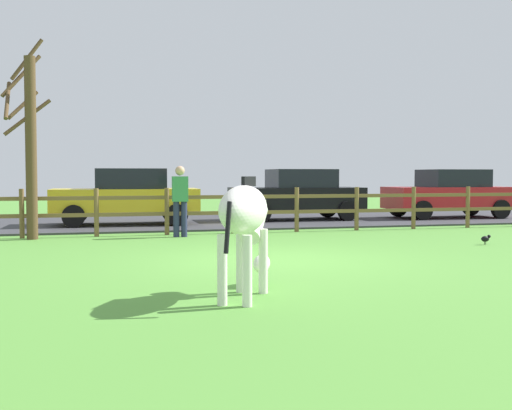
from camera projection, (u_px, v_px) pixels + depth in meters
ground_plane at (274, 260)px, 10.64m from camera, size 60.00×60.00×0.00m
parking_asphalt at (189, 220)px, 19.61m from camera, size 28.00×7.40×0.05m
paddock_fence at (201, 208)px, 15.34m from camera, size 21.37×0.11×1.12m
bare_tree at (29, 139)px, 14.01m from camera, size 1.07×1.17×4.51m
zebra at (245, 218)px, 7.33m from camera, size 1.14×1.76×1.41m
crow_on_grass at (486, 239)px, 12.98m from camera, size 0.21×0.10×0.20m
parked_car_red at (449, 193)px, 20.51m from camera, size 4.05×1.98×1.56m
parked_car_yellow at (127, 196)px, 17.69m from camera, size 4.07×2.02×1.56m
parked_car_black at (297, 194)px, 19.58m from camera, size 4.02×1.91×1.56m
visitor_near_fence at (180, 198)px, 14.59m from camera, size 0.37×0.24×1.64m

